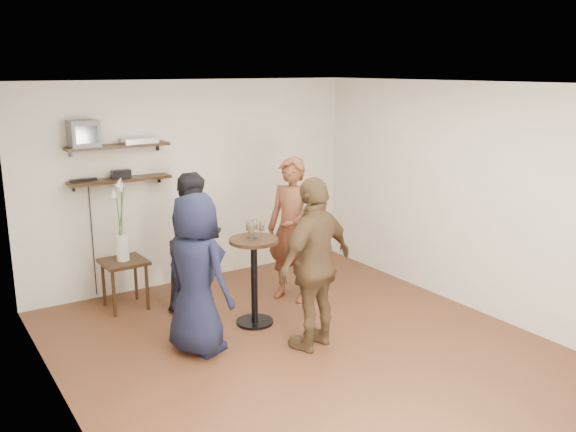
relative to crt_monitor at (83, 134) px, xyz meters
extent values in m
cube|color=#4C2818|center=(1.39, -2.38, -2.04)|extent=(4.50, 5.00, 0.04)
cube|color=white|center=(1.39, -2.38, 0.60)|extent=(4.50, 5.00, 0.04)
cube|color=silver|center=(1.39, 0.15, -0.72)|extent=(4.50, 0.04, 2.60)
cube|color=silver|center=(1.39, -4.89, -0.72)|extent=(4.50, 0.04, 2.60)
cube|color=silver|center=(-0.88, -2.38, -0.72)|extent=(0.04, 5.00, 2.60)
cube|color=silver|center=(3.66, -2.38, -0.72)|extent=(0.04, 5.00, 2.60)
cube|color=black|center=(0.39, 0.00, -0.17)|extent=(1.20, 0.25, 0.04)
cube|color=black|center=(0.39, 0.00, -0.57)|extent=(1.20, 0.25, 0.04)
cube|color=#59595B|center=(0.00, 0.00, 0.00)|extent=(0.32, 0.30, 0.30)
cube|color=silver|center=(0.65, 0.00, -0.12)|extent=(0.40, 0.24, 0.06)
cube|color=black|center=(0.40, 0.00, -0.50)|extent=(0.22, 0.10, 0.10)
cube|color=black|center=(-0.03, 0.05, -0.54)|extent=(0.30, 0.05, 0.03)
cube|color=black|center=(0.24, -0.39, -1.45)|extent=(0.50, 0.50, 0.04)
cylinder|color=black|center=(0.05, -0.58, -1.75)|extent=(0.04, 0.04, 0.54)
cylinder|color=black|center=(0.44, -0.58, -1.75)|extent=(0.04, 0.04, 0.54)
cylinder|color=black|center=(0.05, -0.19, -1.75)|extent=(0.04, 0.04, 0.54)
cylinder|color=black|center=(0.44, -0.19, -1.75)|extent=(0.04, 0.04, 0.54)
cylinder|color=white|center=(0.24, -0.39, -1.28)|extent=(0.14, 0.14, 0.30)
cylinder|color=#22691E|center=(0.22, -0.39, -0.97)|extent=(0.01, 0.07, 0.56)
cone|color=white|center=(0.18, -0.39, -0.63)|extent=(0.07, 0.09, 0.12)
cylinder|color=#22691E|center=(0.26, -0.38, -0.94)|extent=(0.03, 0.06, 0.62)
cone|color=white|center=(0.29, -0.36, -0.57)|extent=(0.11, 0.12, 0.13)
cylinder|color=#22691E|center=(0.24, -0.40, -0.91)|extent=(0.10, 0.09, 0.67)
cone|color=white|center=(0.24, -0.43, -0.51)|extent=(0.13, 0.13, 0.13)
cylinder|color=black|center=(1.29, -1.59, -1.07)|extent=(0.53, 0.53, 0.04)
cylinder|color=black|center=(1.29, -1.59, -1.54)|extent=(0.07, 0.07, 0.90)
cylinder|color=black|center=(1.29, -1.59, -2.00)|extent=(0.41, 0.41, 0.03)
cylinder|color=silver|center=(1.23, -1.64, -1.05)|extent=(0.06, 0.06, 0.00)
cylinder|color=silver|center=(1.23, -1.64, -1.00)|extent=(0.01, 0.01, 0.09)
cylinder|color=silver|center=(1.23, -1.64, -0.90)|extent=(0.07, 0.07, 0.11)
cylinder|color=#DAAD59|center=(1.23, -1.64, -0.93)|extent=(0.06, 0.06, 0.06)
cylinder|color=silver|center=(1.36, -1.63, -1.05)|extent=(0.06, 0.06, 0.00)
cylinder|color=silver|center=(1.36, -1.63, -1.00)|extent=(0.01, 0.01, 0.09)
cylinder|color=silver|center=(1.36, -1.63, -0.91)|extent=(0.06, 0.06, 0.10)
cylinder|color=#DAAD59|center=(1.36, -1.63, -0.93)|extent=(0.06, 0.06, 0.06)
cylinder|color=silver|center=(1.26, -1.53, -1.05)|extent=(0.05, 0.05, 0.00)
cylinder|color=silver|center=(1.26, -1.53, -1.00)|extent=(0.01, 0.01, 0.08)
cylinder|color=silver|center=(1.26, -1.53, -0.91)|extent=(0.06, 0.06, 0.10)
cylinder|color=#DAAD59|center=(1.26, -1.53, -0.93)|extent=(0.06, 0.06, 0.05)
cylinder|color=silver|center=(1.30, -1.59, -1.05)|extent=(0.06, 0.06, 0.00)
cylinder|color=silver|center=(1.30, -1.59, -1.00)|extent=(0.01, 0.01, 0.09)
cylinder|color=silver|center=(1.30, -1.59, -0.90)|extent=(0.07, 0.07, 0.11)
cylinder|color=#DAAD59|center=(1.30, -1.59, -0.92)|extent=(0.06, 0.06, 0.06)
imported|color=#AF142B|center=(2.03, -1.20, -1.15)|extent=(0.66, 0.75, 1.74)
imported|color=black|center=(0.97, -0.81, -1.22)|extent=(0.95, 0.86, 1.60)
imported|color=black|center=(0.49, -1.88, -1.22)|extent=(0.74, 0.91, 1.60)
imported|color=#4C3620|center=(1.51, -2.41, -1.15)|extent=(1.09, 0.68, 1.74)
camera|label=1|loc=(-1.79, -7.04, 0.72)|focal=38.00mm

